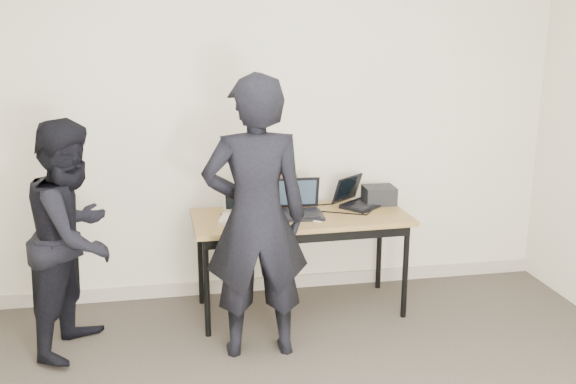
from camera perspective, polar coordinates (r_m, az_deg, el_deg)
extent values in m
cube|color=beige|center=(4.74, -2.67, 6.66)|extent=(4.50, 0.05, 2.70)
cube|color=olive|center=(4.49, 1.13, -2.26)|extent=(1.52, 0.69, 0.03)
cylinder|color=black|center=(4.27, -7.23, -8.46)|extent=(0.04, 0.04, 0.68)
cylinder|color=black|center=(4.57, 10.38, -6.97)|extent=(0.04, 0.04, 0.68)
cylinder|color=black|center=(4.76, -7.79, -5.98)|extent=(0.04, 0.04, 0.68)
cylinder|color=black|center=(5.04, 8.11, -4.81)|extent=(0.04, 0.04, 0.68)
cube|color=black|center=(4.25, 1.99, -4.11)|extent=(1.40, 0.06, 0.06)
cube|color=beige|center=(4.35, -4.32, -2.44)|extent=(0.30, 0.27, 0.03)
cube|color=beige|center=(4.32, -4.37, -2.31)|extent=(0.23, 0.17, 0.01)
cube|color=beige|center=(4.44, -4.14, -0.67)|extent=(0.26, 0.10, 0.18)
cube|color=black|center=(4.43, -4.15, -0.68)|extent=(0.22, 0.08, 0.15)
cube|color=beige|center=(4.44, -4.15, -1.84)|extent=(0.23, 0.07, 0.01)
cube|color=black|center=(4.44, 1.03, -2.09)|extent=(0.33, 0.26, 0.02)
cube|color=black|center=(4.41, 1.09, -2.03)|extent=(0.27, 0.15, 0.01)
cube|color=black|center=(4.55, 0.75, -0.05)|extent=(0.32, 0.09, 0.23)
cube|color=#26333F|center=(4.54, 0.77, -0.05)|extent=(0.28, 0.07, 0.19)
cube|color=black|center=(4.55, 0.80, -1.52)|extent=(0.29, 0.03, 0.02)
cube|color=black|center=(4.71, 6.63, -1.21)|extent=(0.36, 0.35, 0.02)
cube|color=black|center=(4.69, 6.89, -1.12)|extent=(0.26, 0.24, 0.01)
cube|color=black|center=(4.75, 5.29, 0.32)|extent=(0.27, 0.24, 0.20)
cube|color=black|center=(4.75, 5.36, 0.33)|extent=(0.23, 0.20, 0.16)
cube|color=black|center=(4.76, 5.57, -0.87)|extent=(0.21, 0.18, 0.01)
cube|color=brown|center=(4.63, -1.59, 0.03)|extent=(0.37, 0.19, 0.24)
cube|color=brown|center=(4.55, -1.42, 1.06)|extent=(0.36, 0.10, 0.07)
cube|color=brown|center=(4.67, 0.32, -0.07)|extent=(0.02, 0.10, 0.02)
ellipsoid|color=white|center=(4.60, -1.24, 2.03)|extent=(0.14, 0.11, 0.08)
cube|color=black|center=(4.80, 8.10, -0.27)|extent=(0.23, 0.20, 0.13)
cube|color=black|center=(4.27, -1.28, -2.68)|extent=(0.09, 0.06, 0.03)
cube|color=black|center=(4.72, 2.69, -1.16)|extent=(0.25, 0.03, 0.01)
cube|color=black|center=(4.41, -4.26, -2.33)|extent=(0.26, 0.23, 0.01)
cube|color=black|center=(4.53, 4.91, -1.88)|extent=(0.30, 0.16, 0.01)
cube|color=silver|center=(4.37, 1.46, -2.46)|extent=(0.21, 0.16, 0.01)
cube|color=silver|center=(4.34, -1.48, -2.59)|extent=(0.25, 0.14, 0.01)
cube|color=black|center=(4.63, 7.48, -1.60)|extent=(0.16, 0.23, 0.01)
imported|color=black|center=(3.87, -2.88, -2.39)|extent=(0.65, 0.44, 1.75)
imported|color=black|center=(4.20, -18.48, -3.80)|extent=(0.77, 0.86, 1.47)
cube|color=#AAA08D|center=(5.06, -2.43, -8.15)|extent=(4.50, 0.03, 0.10)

